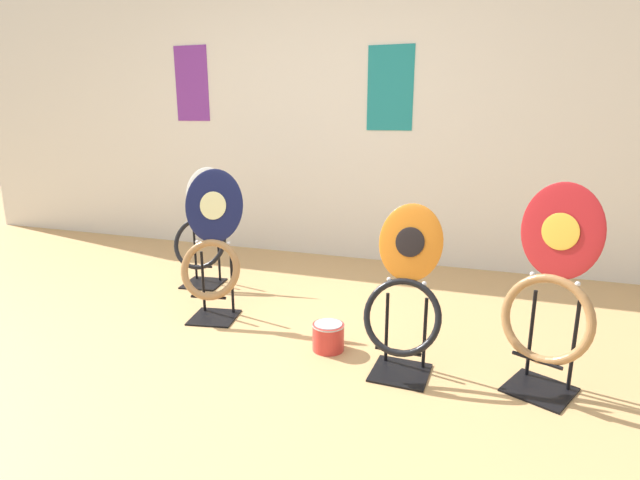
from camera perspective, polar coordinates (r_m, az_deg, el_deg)
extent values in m
plane|color=tan|center=(2.60, -16.20, -15.64)|extent=(14.00, 14.00, 0.00)
cube|color=silver|center=(4.45, 1.27, 14.65)|extent=(8.00, 0.06, 2.60)
cube|color=teal|center=(4.29, 8.03, 16.80)|extent=(0.38, 0.01, 0.67)
cube|color=purple|center=(5.01, -14.45, 16.91)|extent=(0.34, 0.01, 0.67)
cube|color=black|center=(2.63, 9.15, -14.73)|extent=(0.29, 0.29, 0.01)
cylinder|color=black|center=(2.64, 7.63, -9.86)|extent=(0.02, 0.02, 0.37)
cylinder|color=black|center=(2.61, 11.88, -10.38)|extent=(0.02, 0.02, 0.37)
cylinder|color=black|center=(2.49, 8.91, -12.44)|extent=(0.22, 0.03, 0.02)
torus|color=black|center=(2.48, 9.33, -8.66)|extent=(0.39, 0.22, 0.35)
ellipsoid|color=orange|center=(2.50, 10.31, -0.26)|extent=(0.32, 0.15, 0.38)
ellipsoid|color=black|center=(2.48, 10.24, -0.23)|extent=(0.14, 0.06, 0.14)
sphere|color=silver|center=(2.51, 7.90, -4.48)|extent=(0.02, 0.02, 0.02)
sphere|color=silver|center=(2.48, 11.84, -4.90)|extent=(0.02, 0.02, 0.02)
cube|color=black|center=(3.30, -11.99, -8.64)|extent=(0.33, 0.33, 0.01)
cylinder|color=black|center=(3.34, -13.21, -4.63)|extent=(0.02, 0.02, 0.40)
cylinder|color=black|center=(3.27, -10.01, -4.86)|extent=(0.02, 0.02, 0.40)
cylinder|color=black|center=(3.17, -12.63, -6.40)|extent=(0.22, 0.06, 0.02)
torus|color=#9E7042|center=(3.17, -12.43, -3.31)|extent=(0.41, 0.26, 0.37)
ellipsoid|color=#141942|center=(3.18, -12.04, 3.85)|extent=(0.39, 0.19, 0.45)
ellipsoid|color=beige|center=(3.17, -12.14, 3.87)|extent=(0.18, 0.08, 0.17)
sphere|color=silver|center=(3.22, -13.89, -0.22)|extent=(0.02, 0.02, 0.02)
sphere|color=silver|center=(3.15, -10.39, -0.37)|extent=(0.02, 0.02, 0.02)
cube|color=black|center=(3.94, -13.17, -4.86)|extent=(0.31, 0.31, 0.01)
cylinder|color=black|center=(4.00, -14.07, -1.57)|extent=(0.02, 0.02, 0.40)
cylinder|color=black|center=(3.92, -11.48, -1.75)|extent=(0.02, 0.02, 0.40)
cylinder|color=black|center=(3.82, -13.79, -2.91)|extent=(0.22, 0.05, 0.02)
torus|color=black|center=(3.83, -13.58, -0.29)|extent=(0.44, 0.27, 0.38)
ellipsoid|color=white|center=(3.89, -12.93, 5.30)|extent=(0.34, 0.18, 0.38)
ellipsoid|color=silver|center=(3.88, -13.00, 5.33)|extent=(0.15, 0.07, 0.14)
sphere|color=silver|center=(3.91, -14.34, 2.46)|extent=(0.02, 0.02, 0.02)
sphere|color=silver|center=(3.83, -11.95, 2.37)|extent=(0.02, 0.02, 0.02)
cube|color=black|center=(2.67, 23.76, -15.38)|extent=(0.37, 0.37, 0.01)
cylinder|color=black|center=(2.68, 22.97, -9.80)|extent=(0.02, 0.02, 0.44)
cylinder|color=black|center=(2.62, 27.00, -10.75)|extent=(0.02, 0.02, 0.44)
cylinder|color=black|center=(2.52, 23.54, -12.49)|extent=(0.21, 0.11, 0.02)
torus|color=#9E7042|center=(2.50, 24.43, -8.24)|extent=(0.43, 0.30, 0.41)
ellipsoid|color=#AD1E23|center=(2.44, 25.87, 0.90)|extent=(0.35, 0.20, 0.44)
ellipsoid|color=yellow|center=(2.43, 25.76, 0.87)|extent=(0.15, 0.08, 0.17)
sphere|color=silver|center=(2.51, 23.10, -3.61)|extent=(0.02, 0.02, 0.02)
sphere|color=silver|center=(2.45, 27.37, -4.49)|extent=(0.02, 0.02, 0.02)
cylinder|color=red|center=(2.80, 0.95, -11.01)|extent=(0.17, 0.17, 0.15)
torus|color=silver|center=(2.77, 0.96, -9.71)|extent=(0.18, 0.18, 0.01)
cylinder|color=#B2B2B7|center=(2.77, 0.96, -9.56)|extent=(0.15, 0.15, 0.00)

